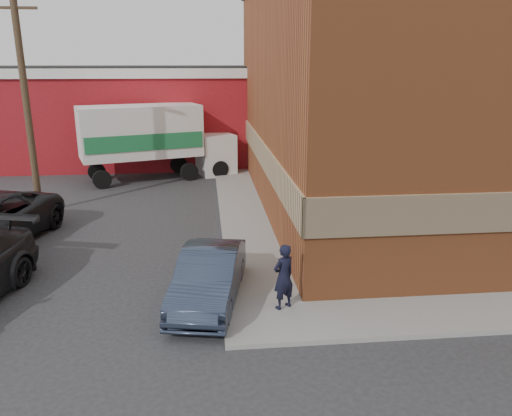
{
  "coord_description": "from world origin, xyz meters",
  "views": [
    {
      "loc": [
        -0.8,
        -11.03,
        5.84
      ],
      "look_at": [
        0.65,
        3.12,
        1.66
      ],
      "focal_mm": 35.0,
      "sensor_mm": 36.0,
      "label": 1
    }
  ],
  "objects_px": {
    "sedan": "(209,277)",
    "utility_pole": "(25,92)",
    "brick_building": "(432,91)",
    "box_truck": "(155,137)",
    "warehouse": "(117,114)",
    "man": "(283,277)"
  },
  "relations": [
    {
      "from": "utility_pole",
      "to": "box_truck",
      "type": "xyz_separation_m",
      "value": [
        4.2,
        5.59,
        -2.57
      ]
    },
    {
      "from": "brick_building",
      "to": "warehouse",
      "type": "distance_m",
      "value": 18.3
    },
    {
      "from": "warehouse",
      "to": "utility_pole",
      "type": "relative_size",
      "value": 1.81
    },
    {
      "from": "man",
      "to": "box_truck",
      "type": "height_order",
      "value": "box_truck"
    },
    {
      "from": "sedan",
      "to": "box_truck",
      "type": "relative_size",
      "value": 0.51
    },
    {
      "from": "box_truck",
      "to": "utility_pole",
      "type": "bearing_deg",
      "value": -145.06
    },
    {
      "from": "brick_building",
      "to": "box_truck",
      "type": "relative_size",
      "value": 2.29
    },
    {
      "from": "brick_building",
      "to": "box_truck",
      "type": "distance_m",
      "value": 13.3
    },
    {
      "from": "sedan",
      "to": "utility_pole",
      "type": "bearing_deg",
      "value": 139.01
    },
    {
      "from": "warehouse",
      "to": "box_truck",
      "type": "xyz_separation_m",
      "value": [
        2.7,
        -5.41,
        -0.64
      ]
    },
    {
      "from": "warehouse",
      "to": "man",
      "type": "xyz_separation_m",
      "value": [
        6.96,
        -20.25,
        -1.88
      ]
    },
    {
      "from": "warehouse",
      "to": "man",
      "type": "height_order",
      "value": "warehouse"
    },
    {
      "from": "brick_building",
      "to": "sedan",
      "type": "distance_m",
      "value": 13.22
    },
    {
      "from": "utility_pole",
      "to": "man",
      "type": "distance_m",
      "value": 13.11
    },
    {
      "from": "brick_building",
      "to": "sedan",
      "type": "relative_size",
      "value": 4.47
    },
    {
      "from": "utility_pole",
      "to": "box_truck",
      "type": "height_order",
      "value": "utility_pole"
    },
    {
      "from": "utility_pole",
      "to": "sedan",
      "type": "bearing_deg",
      "value": -51.75
    },
    {
      "from": "utility_pole",
      "to": "box_truck",
      "type": "bearing_deg",
      "value": 53.1
    },
    {
      "from": "man",
      "to": "brick_building",
      "type": "bearing_deg",
      "value": -160.12
    },
    {
      "from": "brick_building",
      "to": "utility_pole",
      "type": "height_order",
      "value": "brick_building"
    },
    {
      "from": "utility_pole",
      "to": "warehouse",
      "type": "bearing_deg",
      "value": 82.23
    },
    {
      "from": "man",
      "to": "box_truck",
      "type": "distance_m",
      "value": 15.49
    }
  ]
}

